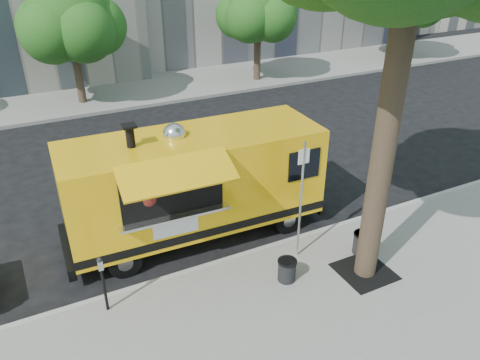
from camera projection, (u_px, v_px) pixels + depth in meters
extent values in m
plane|color=black|center=(213.00, 243.00, 12.10)|extent=(120.00, 120.00, 0.00)
cube|color=gray|center=(298.00, 350.00, 8.91)|extent=(60.00, 6.00, 0.15)
cube|color=#999993|center=(229.00, 261.00, 11.33)|extent=(60.00, 0.14, 0.16)
cube|color=gray|center=(101.00, 95.00, 22.71)|extent=(60.00, 5.00, 0.15)
cylinder|color=#33261C|center=(385.00, 143.00, 9.32)|extent=(0.48, 0.48, 6.50)
cube|color=black|center=(364.00, 271.00, 10.85)|extent=(1.20, 1.20, 0.02)
cylinder|color=#33261C|center=(79.00, 74.00, 21.03)|extent=(0.36, 0.36, 2.60)
sphere|color=#1D4E14|center=(69.00, 18.00, 19.90)|extent=(3.60, 3.60, 3.60)
cylinder|color=#33261C|center=(257.00, 54.00, 24.36)|extent=(0.36, 0.36, 2.60)
sphere|color=#1D4E14|center=(258.00, 8.00, 23.28)|extent=(3.24, 3.24, 3.24)
cylinder|color=#33261C|center=(400.00, 37.00, 28.47)|extent=(0.36, 0.36, 2.60)
cylinder|color=silver|center=(301.00, 202.00, 10.71)|extent=(0.06, 0.06, 3.00)
cube|color=white|center=(304.00, 157.00, 10.17)|extent=(0.28, 0.02, 0.35)
cylinder|color=black|center=(105.00, 290.00, 9.53)|extent=(0.06, 0.06, 1.05)
cube|color=silver|center=(100.00, 265.00, 9.23)|extent=(0.10, 0.08, 0.22)
sphere|color=black|center=(99.00, 260.00, 9.17)|extent=(0.11, 0.11, 0.11)
cube|color=#FFB90D|center=(195.00, 179.00, 11.72)|extent=(6.45, 2.37, 2.31)
cube|color=black|center=(196.00, 211.00, 12.16)|extent=(6.47, 2.40, 0.22)
cube|color=black|center=(303.00, 194.00, 13.49)|extent=(0.25, 2.06, 0.29)
cube|color=black|center=(67.00, 251.00, 11.08)|extent=(0.25, 2.06, 0.29)
cube|color=black|center=(305.00, 144.00, 12.73)|extent=(0.11, 1.73, 0.93)
cylinder|color=black|center=(287.00, 219.00, 12.40)|extent=(0.79, 0.30, 0.79)
cylinder|color=black|center=(257.00, 189.00, 13.85)|extent=(0.79, 0.30, 0.79)
cylinder|color=black|center=(124.00, 261.00, 10.80)|extent=(0.79, 0.30, 0.79)
cylinder|color=black|center=(109.00, 222.00, 12.25)|extent=(0.79, 0.30, 0.79)
cube|color=black|center=(172.00, 192.00, 10.40)|extent=(2.36, 0.26, 1.03)
cube|color=silver|center=(176.00, 216.00, 10.53)|extent=(2.57, 0.44, 0.06)
cube|color=#FFB90D|center=(177.00, 173.00, 9.66)|extent=(2.49, 1.01, 0.41)
cube|color=white|center=(176.00, 226.00, 10.74)|extent=(1.08, 0.08, 0.49)
cylinder|color=black|center=(130.00, 137.00, 10.52)|extent=(0.20, 0.20, 0.54)
sphere|color=silver|center=(174.00, 134.00, 11.16)|extent=(0.55, 0.55, 0.55)
sphere|color=maroon|center=(145.00, 193.00, 10.46)|extent=(0.82, 0.82, 0.82)
cylinder|color=#FF590C|center=(148.00, 202.00, 10.34)|extent=(0.34, 0.13, 0.33)
cylinder|color=black|center=(287.00, 270.00, 10.49)|extent=(0.41, 0.41, 0.53)
cylinder|color=black|center=(287.00, 261.00, 10.37)|extent=(0.44, 0.44, 0.04)
cylinder|color=black|center=(362.00, 243.00, 11.37)|extent=(0.43, 0.43, 0.56)
cylinder|color=black|center=(363.00, 234.00, 11.25)|extent=(0.47, 0.47, 0.04)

